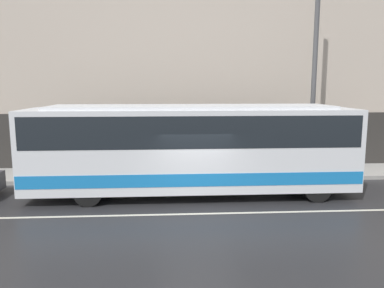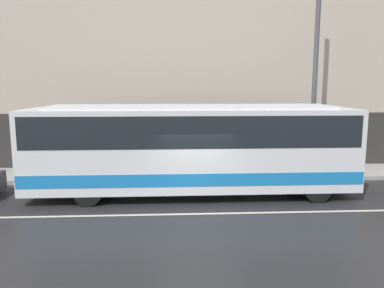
{
  "view_description": "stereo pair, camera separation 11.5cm",
  "coord_description": "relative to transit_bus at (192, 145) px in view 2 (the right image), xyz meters",
  "views": [
    {
      "loc": [
        -0.93,
        -11.62,
        4.11
      ],
      "look_at": [
        -0.06,
        2.17,
        1.97
      ],
      "focal_mm": 35.0,
      "sensor_mm": 36.0,
      "label": 1
    },
    {
      "loc": [
        -0.82,
        -11.63,
        4.11
      ],
      "look_at": [
        -0.06,
        2.17,
        1.97
      ],
      "focal_mm": 35.0,
      "sensor_mm": 36.0,
      "label": 2
    }
  ],
  "objects": [
    {
      "name": "ground_plane",
      "position": [
        0.08,
        -2.17,
        -1.92
      ],
      "size": [
        60.0,
        60.0,
        0.0
      ],
      "primitive_type": "plane",
      "color": "#262628"
    },
    {
      "name": "sidewalk",
      "position": [
        0.08,
        3.18,
        -1.84
      ],
      "size": [
        60.0,
        2.7,
        0.17
      ],
      "color": "#A09E99",
      "rests_on": "ground_plane"
    },
    {
      "name": "building_facade",
      "position": [
        0.08,
        4.68,
        4.54
      ],
      "size": [
        60.0,
        0.35,
        13.35
      ],
      "color": "#B7A899",
      "rests_on": "ground_plane"
    },
    {
      "name": "lane_stripe",
      "position": [
        0.08,
        -2.17,
        -1.92
      ],
      "size": [
        54.0,
        0.14,
        0.01
      ],
      "color": "beige",
      "rests_on": "ground_plane"
    },
    {
      "name": "transit_bus",
      "position": [
        0.0,
        0.0,
        0.0
      ],
      "size": [
        12.1,
        2.6,
        3.41
      ],
      "color": "silver",
      "rests_on": "ground_plane"
    },
    {
      "name": "utility_pole_near",
      "position": [
        5.52,
        2.44,
        2.7
      ],
      "size": [
        0.21,
        0.21,
        8.9
      ],
      "color": "#4C4C4F",
      "rests_on": "sidewalk"
    }
  ]
}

